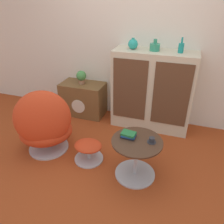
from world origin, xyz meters
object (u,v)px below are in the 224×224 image
vase_leftmost (133,44)px  book_stack (129,135)px  vase_inner_right (181,48)px  ottoman (88,149)px  coffee_table (136,156)px  egg_chair (45,125)px  sideboard (152,91)px  vase_inner_left (155,47)px  tv_console (83,99)px  potted_plant (81,77)px  teacup (152,140)px

vase_leftmost → book_stack: size_ratio=0.93×
vase_inner_right → ottoman: bearing=-129.8°
coffee_table → vase_inner_right: vase_inner_right is taller
vase_inner_right → book_stack: (-0.39, -1.12, -0.74)m
book_stack → egg_chair: bearing=179.3°
vase_leftmost → book_stack: 1.37m
sideboard → egg_chair: sideboard is taller
ottoman → vase_inner_left: bearing=62.6°
vase_leftmost → tv_console: bearing=179.4°
tv_console → ottoman: (0.58, -1.10, -0.11)m
tv_console → vase_leftmost: (0.84, -0.01, 0.98)m
potted_plant → vase_inner_left: bearing=-0.5°
ottoman → teacup: bearing=-3.3°
vase_inner_left → sideboard: bearing=-11.4°
vase_inner_left → vase_inner_right: bearing=-0.0°
sideboard → vase_leftmost: 0.74m
ottoman → vase_leftmost: vase_leftmost is taller
coffee_table → potted_plant: bearing=136.1°
vase_inner_left → tv_console: bearing=179.6°
vase_inner_left → potted_plant: vase_inner_left is taller
sideboard → potted_plant: size_ratio=5.44×
vase_leftmost → teacup: size_ratio=1.56×
egg_chair → coffee_table: bearing=-2.4°
ottoman → vase_leftmost: size_ratio=2.39×
coffee_table → teacup: teacup is taller
potted_plant → teacup: bearing=-39.9°
ottoman → teacup: size_ratio=3.73×
vase_leftmost → potted_plant: vase_leftmost is taller
sideboard → teacup: sideboard is taller
teacup → book_stack: (-0.26, 0.01, 0.01)m
vase_inner_right → coffee_table: bearing=-103.7°
egg_chair → teacup: (1.37, -0.02, 0.10)m
egg_chair → vase_inner_left: size_ratio=5.90×
egg_chair → vase_leftmost: size_ratio=5.95×
book_stack → vase_inner_left: bearing=87.7°
egg_chair → tv_console: bearing=89.5°
tv_console → egg_chair: bearing=-90.5°
coffee_table → tv_console: bearing=135.9°
vase_leftmost → vase_inner_right: size_ratio=0.78×
egg_chair → book_stack: egg_chair is taller
egg_chair → vase_inner_left: vase_inner_left is taller
vase_leftmost → potted_plant: bearing=179.4°
tv_console → vase_inner_left: 1.50m
tv_console → teacup: (1.36, -1.15, 0.23)m
tv_console → coffee_table: tv_console is taller
vase_inner_left → teacup: bearing=-79.3°
teacup → ottoman: bearing=176.7°
vase_leftmost → teacup: 1.46m
egg_chair → vase_leftmost: (0.85, 1.11, 0.85)m
egg_chair → ottoman: bearing=1.9°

